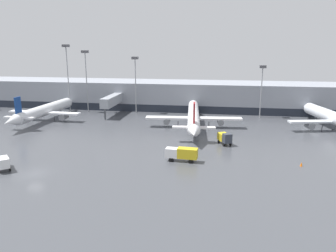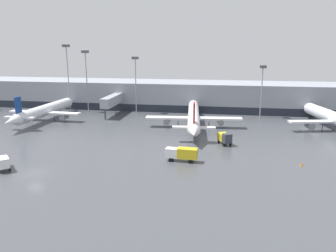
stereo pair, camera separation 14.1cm
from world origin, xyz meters
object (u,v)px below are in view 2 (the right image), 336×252
(service_truck_2, at_px, (182,153))
(apron_light_mast_6, at_px, (263,76))
(parked_jet_0, at_px, (44,111))
(traffic_cone_4, at_px, (301,164))
(apron_light_mast_0, at_px, (135,69))
(apron_light_mast_4, at_px, (86,64))
(service_truck_0, at_px, (225,138))
(service_truck_1, at_px, (3,162))
(parked_jet_1, at_px, (194,116))
(apron_light_mast_5, at_px, (67,60))

(service_truck_2, bearing_deg, apron_light_mast_6, -109.21)
(parked_jet_0, distance_m, service_truck_2, 50.39)
(traffic_cone_4, xyz_separation_m, apron_light_mast_0, (-40.71, 41.17, 13.51))
(apron_light_mast_4, xyz_separation_m, apron_light_mast_6, (53.35, 0.81, -2.83))
(service_truck_0, bearing_deg, apron_light_mast_4, -149.34)
(apron_light_mast_4, bearing_deg, traffic_cone_4, -35.48)
(traffic_cone_4, xyz_separation_m, apron_light_mast_6, (-2.87, 40.89, 11.94))
(service_truck_0, height_order, service_truck_1, service_truck_0)
(service_truck_1, distance_m, service_truck_2, 30.96)
(parked_jet_0, distance_m, parked_jet_1, 42.22)
(parked_jet_0, height_order, apron_light_mast_4, apron_light_mast_4)
(parked_jet_1, distance_m, apron_light_mast_5, 45.55)
(parked_jet_0, bearing_deg, service_truck_0, -104.96)
(service_truck_0, distance_m, service_truck_2, 14.32)
(apron_light_mast_0, distance_m, apron_light_mast_6, 37.87)
(apron_light_mast_5, height_order, apron_light_mast_6, apron_light_mast_5)
(apron_light_mast_5, distance_m, apron_light_mast_6, 59.52)
(service_truck_0, height_order, service_truck_2, service_truck_0)
(parked_jet_0, distance_m, service_truck_1, 38.56)
(parked_jet_1, relative_size, service_truck_1, 9.03)
(service_truck_1, relative_size, apron_light_mast_0, 0.24)
(service_truck_1, xyz_separation_m, apron_light_mast_0, (9.92, 51.24, 12.50))
(apron_light_mast_5, bearing_deg, parked_jet_0, -95.03)
(parked_jet_1, height_order, apron_light_mast_6, apron_light_mast_6)
(parked_jet_0, height_order, apron_light_mast_0, apron_light_mast_0)
(service_truck_2, bearing_deg, service_truck_1, 21.41)
(service_truck_2, distance_m, apron_light_mast_4, 55.72)
(apron_light_mast_6, bearing_deg, traffic_cone_4, -85.99)
(apron_light_mast_0, xyz_separation_m, apron_light_mast_5, (-21.54, -1.32, 2.45))
(service_truck_0, relative_size, apron_light_mast_0, 0.24)
(traffic_cone_4, relative_size, apron_light_mast_6, 0.05)
(parked_jet_0, relative_size, service_truck_2, 5.70)
(service_truck_2, relative_size, apron_light_mast_4, 0.31)
(parked_jet_0, relative_size, apron_light_mast_6, 2.21)
(parked_jet_1, relative_size, traffic_cone_4, 54.99)
(service_truck_1, height_order, apron_light_mast_5, apron_light_mast_5)
(service_truck_2, bearing_deg, traffic_cone_4, -173.16)
(service_truck_2, relative_size, traffic_cone_4, 8.46)
(apron_light_mast_0, bearing_deg, apron_light_mast_4, -175.97)
(apron_light_mast_5, bearing_deg, traffic_cone_4, -32.63)
(apron_light_mast_4, bearing_deg, apron_light_mast_6, 0.87)
(service_truck_0, distance_m, apron_light_mast_6, 33.35)
(traffic_cone_4, bearing_deg, apron_light_mast_5, 147.37)
(parked_jet_0, xyz_separation_m, service_truck_2, (42.39, -27.21, -1.32))
(apron_light_mast_5, bearing_deg, apron_light_mast_0, 3.51)
(parked_jet_0, xyz_separation_m, traffic_cone_4, (63.44, -26.27, -2.54))
(apron_light_mast_4, bearing_deg, service_truck_1, -83.63)
(traffic_cone_4, relative_size, apron_light_mast_0, 0.04)
(traffic_cone_4, bearing_deg, service_truck_1, -168.76)
(parked_jet_1, bearing_deg, service_truck_0, -155.73)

